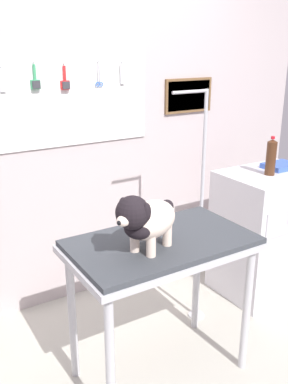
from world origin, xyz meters
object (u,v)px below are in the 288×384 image
grooming_table (161,256)px  grooming_arm (200,221)px  soda_bottle (271,157)px  dog (146,219)px  cabinet_right (266,232)px

grooming_table → grooming_arm: 0.58m
grooming_table → soda_bottle: 1.20m
dog → cabinet_right: 1.47m
grooming_table → dog: size_ratio=2.29×
cabinet_right → grooming_arm: bearing=-176.4°
dog → cabinet_right: (1.30, 0.42, -0.53)m
grooming_arm → soda_bottle: 0.70m
grooming_arm → dog: grooming_arm is taller
dog → cabinet_right: dog is taller
dog → grooming_arm: bearing=30.6°
cabinet_right → soda_bottle: soda_bottle is taller
soda_bottle → grooming_table: bearing=-164.0°
soda_bottle → grooming_arm: bearing=-178.5°
grooming_table → soda_bottle: (1.11, 0.32, 0.31)m
soda_bottle → cabinet_right: bearing=26.6°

